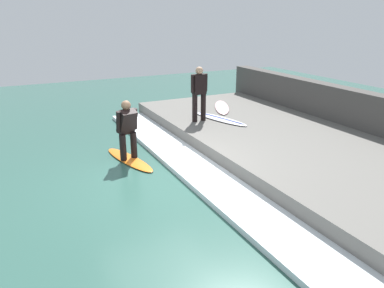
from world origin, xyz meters
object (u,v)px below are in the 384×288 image
surfer_riding (127,127)px  surfer_waiting_near (199,91)px  surfboard_riding (129,159)px  surfboard_waiting_near (220,119)px  surfboard_spare (222,107)px

surfer_riding → surfer_waiting_near: 2.88m
surfboard_riding → surfer_waiting_near: 3.13m
surfer_riding → surfboard_waiting_near: (3.24, 0.98, -0.43)m
surfer_riding → surfboard_spare: surfer_riding is taller
surfer_riding → surfboard_waiting_near: surfer_riding is taller
surfboard_riding → surfboard_spare: 4.68m
surfboard_riding → surfer_riding: size_ratio=1.42×
surfboard_riding → surfboard_spare: bearing=29.3°
surfer_waiting_near → surfboard_spare: bearing=37.1°
surfboard_riding → surfer_riding: surfer_riding is taller
surfboard_riding → surfboard_waiting_near: size_ratio=0.99×
surfboard_waiting_near → surfboard_riding: bearing=-163.2°
surfboard_riding → surfboard_waiting_near: bearing=16.8°
surfboard_riding → surfboard_spare: surfboard_spare is taller
surfer_riding → surfboard_waiting_near: size_ratio=0.70×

